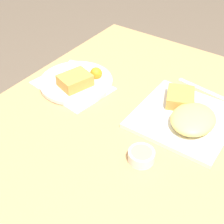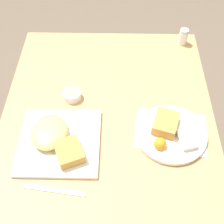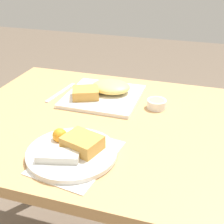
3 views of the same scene
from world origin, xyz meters
name	(u,v)px [view 2 (image 2 of 3)]	position (x,y,z in m)	size (l,w,h in m)	color
ground_plane	(109,204)	(0.00, 0.00, 0.00)	(8.00, 8.00, 0.00)	brown
dining_table	(108,136)	(0.00, 0.00, 0.66)	(1.09, 0.80, 0.75)	tan
menu_card	(171,131)	(0.04, 0.23, 0.75)	(0.22, 0.28, 0.00)	silver
plate_square_near	(57,139)	(0.10, -0.17, 0.77)	(0.28, 0.28, 0.06)	white
plate_oval_far	(170,132)	(0.05, 0.22, 0.76)	(0.26, 0.26, 0.05)	white
sauce_ramekin	(72,95)	(-0.12, -0.14, 0.76)	(0.07, 0.07, 0.03)	white
salt_shaker	(183,37)	(-0.48, 0.34, 0.78)	(0.04, 0.04, 0.07)	white
butter_knife	(54,190)	(0.28, -0.16, 0.75)	(0.04, 0.20, 0.00)	silver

